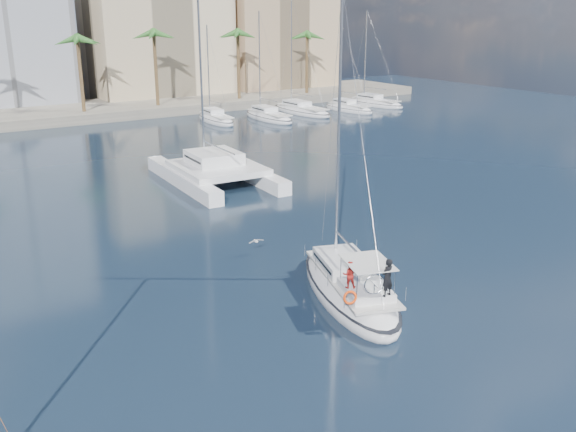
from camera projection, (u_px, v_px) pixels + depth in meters
ground at (292, 290)px, 32.21m from camera, size 160.00×160.00×0.00m
quay at (22, 117)px, 80.46m from camera, size 120.00×14.00×1.20m
building_beige at (155, 33)px, 96.25m from camera, size 20.00×14.00×20.00m
building_tan_right at (275, 37)px, 105.46m from camera, size 18.00×12.00×18.00m
palm_centre at (19, 38)px, 74.31m from camera, size 3.60×3.60×12.30m
palm_right at (268, 32)px, 92.14m from camera, size 3.60×3.60×12.30m
main_sloop at (349, 288)px, 31.25m from camera, size 6.47×10.80×15.29m
catamaran at (215, 168)px, 51.99m from camera, size 7.63×13.97×19.59m
seagull at (256, 241)px, 36.37m from camera, size 0.97×0.42×0.18m
moored_yacht_a at (216, 122)px, 80.02m from camera, size 3.37×9.52×11.90m
moored_yacht_b at (269, 120)px, 81.84m from camera, size 3.32×10.83×13.72m
moored_yacht_c at (302, 113)px, 86.83m from camera, size 3.98×12.33×15.54m
moored_yacht_d at (349, 111)px, 88.65m from camera, size 3.52×9.55×11.90m
moored_yacht_e at (375, 106)px, 93.65m from camera, size 4.61×11.11×13.72m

